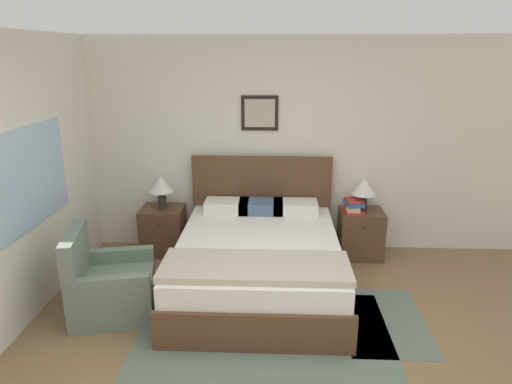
{
  "coord_description": "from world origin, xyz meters",
  "views": [
    {
      "loc": [
        -0.01,
        -2.81,
        2.42
      ],
      "look_at": [
        -0.19,
        1.46,
        1.09
      ],
      "focal_mm": 32.0,
      "sensor_mm": 36.0,
      "label": 1
    }
  ],
  "objects_px": {
    "nightstand_near_window": "(163,230)",
    "table_lamp_near_window": "(161,185)",
    "table_lamp_by_door": "(364,188)",
    "bed": "(258,260)",
    "armchair": "(108,286)",
    "nightstand_by_door": "(361,234)"
  },
  "relations": [
    {
      "from": "nightstand_near_window",
      "to": "table_lamp_near_window",
      "type": "bearing_deg",
      "value": -53.34
    },
    {
      "from": "table_lamp_near_window",
      "to": "table_lamp_by_door",
      "type": "height_order",
      "value": "same"
    },
    {
      "from": "bed",
      "to": "table_lamp_near_window",
      "type": "distance_m",
      "value": 1.56
    },
    {
      "from": "bed",
      "to": "table_lamp_by_door",
      "type": "distance_m",
      "value": 1.57
    },
    {
      "from": "armchair",
      "to": "table_lamp_near_window",
      "type": "relative_size",
      "value": 2.1
    },
    {
      "from": "bed",
      "to": "table_lamp_by_door",
      "type": "xyz_separation_m",
      "value": [
        1.21,
        0.83,
        0.56
      ]
    },
    {
      "from": "bed",
      "to": "nightstand_by_door",
      "type": "relative_size",
      "value": 3.71
    },
    {
      "from": "nightstand_near_window",
      "to": "nightstand_by_door",
      "type": "relative_size",
      "value": 1.0
    },
    {
      "from": "table_lamp_near_window",
      "to": "table_lamp_by_door",
      "type": "distance_m",
      "value": 2.41
    },
    {
      "from": "nightstand_near_window",
      "to": "table_lamp_near_window",
      "type": "relative_size",
      "value": 1.41
    },
    {
      "from": "nightstand_near_window",
      "to": "table_lamp_by_door",
      "type": "xyz_separation_m",
      "value": [
        2.42,
        -0.02,
        0.59
      ]
    },
    {
      "from": "bed",
      "to": "armchair",
      "type": "xyz_separation_m",
      "value": [
        -1.41,
        -0.54,
        -0.04
      ]
    },
    {
      "from": "armchair",
      "to": "table_lamp_near_window",
      "type": "bearing_deg",
      "value": 159.44
    },
    {
      "from": "bed",
      "to": "nightstand_by_door",
      "type": "bearing_deg",
      "value": 34.83
    },
    {
      "from": "nightstand_by_door",
      "to": "table_lamp_near_window",
      "type": "relative_size",
      "value": 1.41
    },
    {
      "from": "bed",
      "to": "armchair",
      "type": "bearing_deg",
      "value": -159.04
    },
    {
      "from": "nightstand_near_window",
      "to": "armchair",
      "type": "bearing_deg",
      "value": -98.13
    },
    {
      "from": "bed",
      "to": "table_lamp_by_door",
      "type": "bearing_deg",
      "value": 34.35
    },
    {
      "from": "bed",
      "to": "nightstand_near_window",
      "type": "relative_size",
      "value": 3.71
    },
    {
      "from": "nightstand_near_window",
      "to": "table_lamp_by_door",
      "type": "relative_size",
      "value": 1.41
    },
    {
      "from": "nightstand_by_door",
      "to": "table_lamp_by_door",
      "type": "relative_size",
      "value": 1.41
    },
    {
      "from": "nightstand_near_window",
      "to": "table_lamp_near_window",
      "type": "distance_m",
      "value": 0.59
    }
  ]
}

